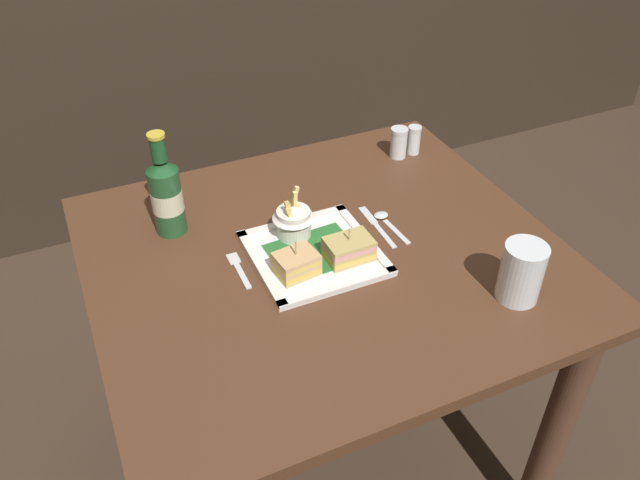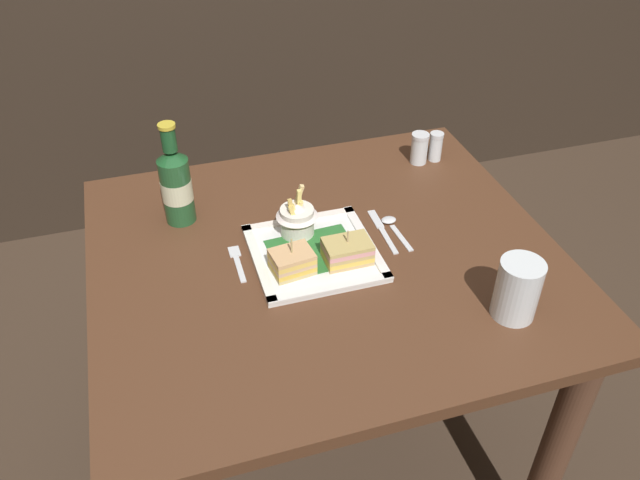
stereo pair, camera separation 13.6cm
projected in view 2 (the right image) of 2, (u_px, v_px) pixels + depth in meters
ground_plane at (324, 458)px, 1.87m from camera, size 6.00×6.00×0.00m
dining_table at (326, 303)px, 1.48m from camera, size 1.01×0.91×0.77m
square_plate at (314, 254)px, 1.38m from camera, size 0.26×0.26×0.02m
sandwich_half_left at (292, 262)px, 1.31m from camera, size 0.09×0.08×0.08m
sandwich_half_right at (347, 251)px, 1.34m from camera, size 0.10×0.07×0.08m
fries_cup at (297, 216)px, 1.40m from camera, size 0.09×0.09×0.11m
beer_bottle at (176, 184)px, 1.43m from camera, size 0.07×0.07×0.25m
water_glass at (517, 293)px, 1.21m from camera, size 0.09×0.09×0.13m
fork at (237, 261)px, 1.37m from camera, size 0.02×0.12×0.00m
knife at (382, 229)px, 1.46m from camera, size 0.02×0.17×0.00m
spoon at (392, 225)px, 1.46m from camera, size 0.04×0.13×0.01m
salt_shaker at (419, 150)px, 1.67m from camera, size 0.05×0.05×0.08m
pepper_shaker at (435, 148)px, 1.68m from camera, size 0.04×0.04×0.08m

